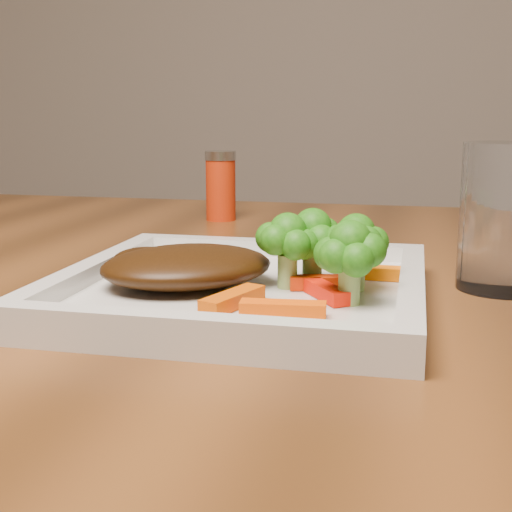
% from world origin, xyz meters
% --- Properties ---
extents(plate, '(0.27, 0.27, 0.01)m').
position_xyz_m(plate, '(-0.01, -0.30, 0.76)').
color(plate, silver).
rests_on(plate, dining_table).
extents(steak, '(0.17, 0.16, 0.03)m').
position_xyz_m(steak, '(-0.06, -0.31, 0.78)').
color(steak, '#381E08').
rests_on(steak, plate).
extents(broccoli_0, '(0.07, 0.07, 0.07)m').
position_xyz_m(broccoli_0, '(0.04, -0.28, 0.80)').
color(broccoli_0, '#336010').
rests_on(broccoli_0, plate).
extents(broccoli_1, '(0.06, 0.06, 0.06)m').
position_xyz_m(broccoli_1, '(0.07, -0.29, 0.79)').
color(broccoli_1, '#317713').
rests_on(broccoli_1, plate).
extents(broccoli_2, '(0.07, 0.07, 0.06)m').
position_xyz_m(broccoli_2, '(0.07, -0.33, 0.79)').
color(broccoli_2, '#2D7513').
rests_on(broccoli_2, plate).
extents(broccoli_3, '(0.07, 0.07, 0.06)m').
position_xyz_m(broccoli_3, '(0.02, -0.30, 0.79)').
color(broccoli_3, '#177112').
rests_on(broccoli_3, plate).
extents(carrot_0, '(0.06, 0.02, 0.01)m').
position_xyz_m(carrot_0, '(0.03, -0.38, 0.77)').
color(carrot_0, '#F24F03').
rests_on(carrot_0, plate).
extents(carrot_2, '(0.04, 0.06, 0.01)m').
position_xyz_m(carrot_2, '(-0.01, -0.36, 0.77)').
color(carrot_2, '#CD4B03').
rests_on(carrot_2, plate).
extents(carrot_3, '(0.06, 0.02, 0.01)m').
position_xyz_m(carrot_3, '(0.09, -0.26, 0.77)').
color(carrot_3, '#F96C04').
rests_on(carrot_3, plate).
extents(carrot_5, '(0.04, 0.05, 0.01)m').
position_xyz_m(carrot_5, '(0.05, -0.33, 0.77)').
color(carrot_5, '#F81804').
rests_on(carrot_5, plate).
extents(carrot_6, '(0.05, 0.02, 0.01)m').
position_xyz_m(carrot_6, '(0.05, -0.30, 0.77)').
color(carrot_6, red).
rests_on(carrot_6, plate).
extents(spice_shaker, '(0.05, 0.05, 0.09)m').
position_xyz_m(spice_shaker, '(-0.14, 0.09, 0.80)').
color(spice_shaker, '#B8280A').
rests_on(spice_shaker, dining_table).
extents(drinking_glass, '(0.08, 0.08, 0.12)m').
position_xyz_m(drinking_glass, '(0.19, -0.22, 0.81)').
color(drinking_glass, white).
rests_on(drinking_glass, dining_table).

